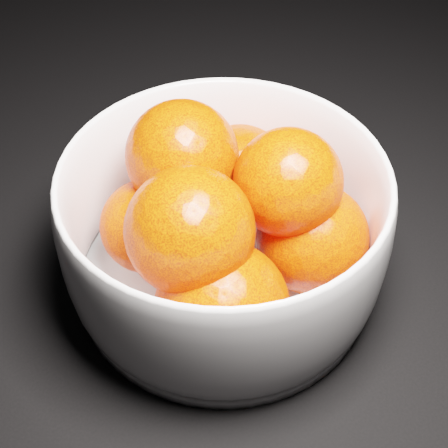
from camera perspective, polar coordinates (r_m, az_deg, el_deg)
bowl at (r=0.47m, az=0.00°, el=-0.51°), size 0.25×0.25×0.12m
orange_pile at (r=0.46m, az=0.42°, el=0.36°), size 0.18×0.20×0.14m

